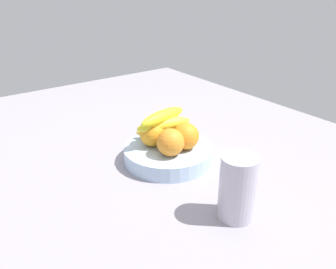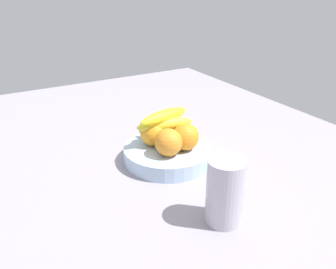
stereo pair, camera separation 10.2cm
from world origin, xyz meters
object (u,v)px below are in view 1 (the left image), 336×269
(orange_front_left, at_px, (170,142))
(orange_center, at_px, (167,128))
(banana_bunch, at_px, (165,127))
(orange_front_right, at_px, (186,136))
(thermos_tumbler, at_px, (237,188))
(orange_back_left, at_px, (153,133))
(fruit_bowl, at_px, (168,154))

(orange_front_left, relative_size, orange_center, 1.00)
(orange_center, relative_size, banana_bunch, 0.42)
(orange_front_left, relative_size, orange_front_right, 1.00)
(orange_front_right, bearing_deg, orange_center, -174.65)
(orange_center, xyz_separation_m, thermos_tumbler, (0.35, -0.06, -0.01))
(banana_bunch, height_order, thermos_tumbler, thermos_tumbler)
(orange_front_right, relative_size, orange_back_left, 1.00)
(orange_front_right, xyz_separation_m, banana_bunch, (-0.07, -0.03, 0.01))
(thermos_tumbler, bearing_deg, orange_center, 169.96)
(orange_back_left, bearing_deg, banana_bunch, 82.02)
(orange_front_left, xyz_separation_m, orange_front_right, (-0.01, 0.06, 0.00))
(banana_bunch, bearing_deg, orange_back_left, -97.98)
(orange_front_right, bearing_deg, fruit_bowl, -136.83)
(orange_front_left, relative_size, thermos_tumbler, 0.51)
(fruit_bowl, relative_size, thermos_tumbler, 1.70)
(orange_back_left, xyz_separation_m, banana_bunch, (0.01, 0.04, 0.01))
(fruit_bowl, distance_m, orange_back_left, 0.08)
(orange_center, bearing_deg, thermos_tumbler, -10.04)
(orange_front_left, xyz_separation_m, banana_bunch, (-0.07, 0.03, 0.01))
(orange_center, distance_m, banana_bunch, 0.03)
(fruit_bowl, height_order, thermos_tumbler, thermos_tumbler)
(thermos_tumbler, bearing_deg, banana_bunch, 172.72)
(orange_front_left, relative_size, orange_back_left, 1.00)
(orange_front_right, height_order, banana_bunch, banana_bunch)
(fruit_bowl, xyz_separation_m, orange_back_left, (-0.03, -0.03, 0.06))
(orange_back_left, bearing_deg, fruit_bowl, 41.34)
(thermos_tumbler, bearing_deg, orange_front_left, 177.88)
(orange_front_left, bearing_deg, orange_center, 149.46)
(orange_center, bearing_deg, banana_bunch, -51.32)
(fruit_bowl, height_order, orange_front_left, orange_front_left)
(orange_back_left, xyz_separation_m, thermos_tumbler, (0.34, -0.00, -0.01))
(banana_bunch, bearing_deg, orange_front_right, 22.01)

